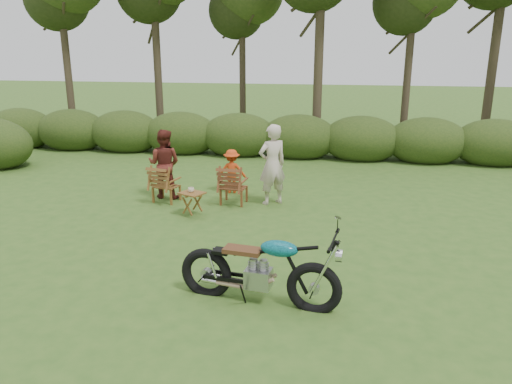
% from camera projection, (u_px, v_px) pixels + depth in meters
% --- Properties ---
extents(ground, '(80.00, 80.00, 0.00)m').
position_uv_depth(ground, '(248.00, 277.00, 7.91)').
color(ground, '#2F511B').
rests_on(ground, ground).
extents(tree_line, '(22.52, 11.62, 8.14)m').
position_uv_depth(tree_line, '(319.00, 36.00, 15.95)').
color(tree_line, '#33291C').
rests_on(tree_line, ground).
extents(motorcycle, '(2.34, 1.15, 1.28)m').
position_uv_depth(motorcycle, '(258.00, 301.00, 7.18)').
color(motorcycle, '#0D99AB').
rests_on(motorcycle, ground).
extents(lawn_chair_right, '(0.69, 0.69, 0.92)m').
position_uv_depth(lawn_chair_right, '(234.00, 203.00, 11.58)').
color(lawn_chair_right, '#5A2C16').
rests_on(lawn_chair_right, ground).
extents(lawn_chair_left, '(0.72, 0.72, 0.89)m').
position_uv_depth(lawn_chair_left, '(167.00, 201.00, 11.73)').
color(lawn_chair_left, brown).
rests_on(lawn_chair_left, ground).
extents(side_table, '(0.64, 0.60, 0.52)m').
position_uv_depth(side_table, '(192.00, 204.00, 10.68)').
color(side_table, brown).
rests_on(side_table, ground).
extents(cup, '(0.16, 0.16, 0.10)m').
position_uv_depth(cup, '(191.00, 190.00, 10.62)').
color(cup, beige).
rests_on(cup, side_table).
extents(adult_a, '(0.81, 0.75, 1.85)m').
position_uv_depth(adult_a, '(272.00, 204.00, 11.57)').
color(adult_a, beige).
rests_on(adult_a, ground).
extents(adult_b, '(0.82, 0.65, 1.65)m').
position_uv_depth(adult_b, '(166.00, 197.00, 12.07)').
color(adult_b, '#592019').
rests_on(adult_b, ground).
extents(child, '(0.76, 0.50, 1.09)m').
position_uv_depth(child, '(232.00, 192.00, 12.44)').
color(child, red).
rests_on(child, ground).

